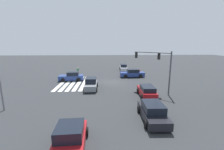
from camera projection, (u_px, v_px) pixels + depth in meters
name	position (u px, v px, depth m)	size (l,w,h in m)	color
ground_plane	(112.00, 82.00, 26.32)	(136.02, 136.02, 0.00)	#2B2D30
crosswalk_markings	(73.00, 83.00, 25.98)	(10.00, 4.40, 0.01)	silver
traffic_signal_mast	(158.00, 63.00, 20.04)	(3.98, 3.98, 5.69)	#47474C
car_0	(72.00, 77.00, 27.40)	(2.34, 4.45, 1.63)	navy
car_1	(123.00, 67.00, 38.18)	(4.89, 2.16, 1.64)	silver
car_2	(132.00, 73.00, 30.38)	(2.21, 4.86, 1.63)	navy
car_3	(153.00, 112.00, 13.15)	(4.65, 2.17, 1.55)	black
car_4	(70.00, 139.00, 9.44)	(4.46, 2.30, 1.54)	maroon
car_5	(91.00, 84.00, 22.19)	(4.12, 1.98, 1.68)	gray
car_6	(147.00, 91.00, 18.87)	(4.18, 2.04, 1.49)	maroon
pedestrian	(78.00, 71.00, 32.88)	(0.41, 0.41, 1.54)	brown
fire_hydrant	(140.00, 72.00, 33.64)	(0.22, 0.22, 0.86)	red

